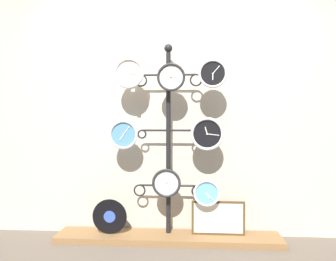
% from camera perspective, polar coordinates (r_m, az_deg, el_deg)
% --- Properties ---
extents(ground_plane, '(12.00, 12.00, 0.00)m').
position_cam_1_polar(ground_plane, '(3.06, -0.52, -20.87)').
color(ground_plane, brown).
extents(shop_wall, '(4.40, 0.04, 2.80)m').
position_cam_1_polar(shop_wall, '(3.41, 0.26, 5.41)').
color(shop_wall, '#BCB2A3').
rests_on(shop_wall, ground_plane).
extents(low_shelf, '(2.20, 0.36, 0.06)m').
position_cam_1_polar(low_shelf, '(3.38, -0.01, -18.16)').
color(low_shelf, brown).
rests_on(low_shelf, ground_plane).
extents(display_stand, '(0.70, 0.40, 1.94)m').
position_cam_1_polar(display_stand, '(3.28, 0.06, -6.57)').
color(display_stand, black).
rests_on(display_stand, ground_plane).
extents(clock_top_left, '(0.30, 0.04, 0.30)m').
position_cam_1_polar(clock_top_left, '(3.24, -6.83, 9.86)').
color(clock_top_left, silver).
extents(clock_top_center, '(0.27, 0.04, 0.27)m').
position_cam_1_polar(clock_top_center, '(3.16, 0.54, 9.26)').
color(clock_top_center, silver).
extents(clock_top_right, '(0.27, 0.04, 0.27)m').
position_cam_1_polar(clock_top_right, '(3.16, 7.80, 9.79)').
color(clock_top_right, black).
extents(clock_middle_left, '(0.29, 0.04, 0.29)m').
position_cam_1_polar(clock_middle_left, '(3.22, -7.77, -0.73)').
color(clock_middle_left, '#4C84B2').
extents(clock_middle_right, '(0.32, 0.04, 0.32)m').
position_cam_1_polar(clock_middle_right, '(3.15, 6.84, -0.59)').
color(clock_middle_right, black).
extents(clock_bottom_center, '(0.28, 0.04, 0.28)m').
position_cam_1_polar(clock_bottom_center, '(3.20, -0.28, -9.15)').
color(clock_bottom_center, silver).
extents(clock_bottom_right, '(0.26, 0.04, 0.26)m').
position_cam_1_polar(clock_bottom_right, '(3.21, 6.76, -10.80)').
color(clock_bottom_right, '#60A8DB').
extents(vinyl_record, '(0.34, 0.01, 0.34)m').
position_cam_1_polar(vinyl_record, '(3.39, -10.14, -14.55)').
color(vinyl_record, black).
rests_on(vinyl_record, low_shelf).
extents(picture_frame, '(0.52, 0.02, 0.33)m').
position_cam_1_polar(picture_frame, '(3.35, 8.73, -14.83)').
color(picture_frame, '#4C381E').
rests_on(picture_frame, low_shelf).
extents(price_tag_upper, '(0.04, 0.00, 0.03)m').
position_cam_1_polar(price_tag_upper, '(3.21, -6.11, 7.04)').
color(price_tag_upper, white).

